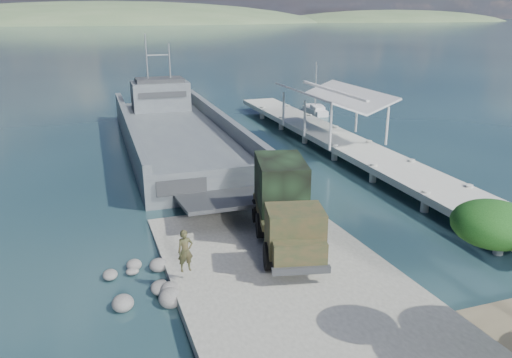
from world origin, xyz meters
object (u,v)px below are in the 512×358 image
sailboat_far (315,110)px  military_truck (285,205)px  landing_craft (177,138)px  soldier (186,259)px  sailboat_near (315,111)px  pier (337,133)px

sailboat_far → military_truck: bearing=-109.0°
landing_craft → sailboat_far: bearing=30.9°
soldier → sailboat_near: bearing=50.3°
military_truck → sailboat_far: sailboat_far is taller
military_truck → soldier: size_ratio=4.57×
soldier → sailboat_far: 42.32m
pier → soldier: pier is taller
landing_craft → pier: bearing=-21.9°
pier → landing_craft: 14.37m
sailboat_near → sailboat_far: size_ratio=0.95×
pier → landing_craft: landing_craft is taller
pier → sailboat_far: bearing=70.8°
military_truck → sailboat_near: bearing=75.2°
pier → military_truck: size_ratio=5.02×
military_truck → pier: bearing=68.0°
sailboat_near → landing_craft: bearing=-148.6°
soldier → sailboat_near: size_ratio=0.32×
military_truck → sailboat_near: size_ratio=1.48×
pier → soldier: (-17.29, -18.92, -0.14)m
landing_craft → military_truck: bearing=-85.3°
soldier → sailboat_far: size_ratio=0.31×
military_truck → sailboat_near: (17.21, 32.53, -2.13)m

